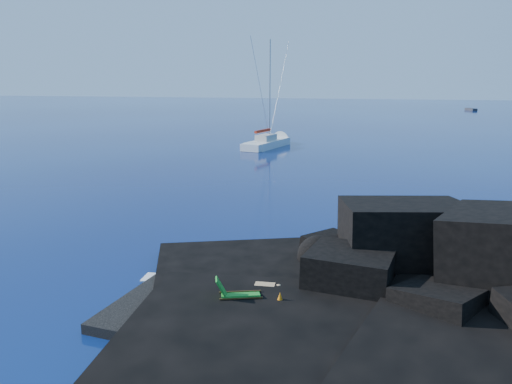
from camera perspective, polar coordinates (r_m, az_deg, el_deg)
ground at (r=18.88m, az=-15.75°, el=-12.52°), size 400.00×400.00×0.00m
headland at (r=19.77m, az=25.55°, el=-12.15°), size 24.00×24.00×3.60m
beach at (r=17.65m, az=-1.74°, el=-13.87°), size 9.08×6.86×0.70m
surf_foam at (r=21.54m, az=2.90°, el=-8.80°), size 10.00×8.00×0.06m
sailboat at (r=59.75m, az=1.35°, el=5.14°), size 5.13×12.22×12.54m
deck_chair at (r=17.42m, az=-1.77°, el=-11.08°), size 1.65×1.13×1.04m
towel at (r=18.55m, az=1.02°, el=-11.20°), size 1.98×1.06×0.05m
sunbather at (r=18.48m, az=1.02°, el=-10.75°), size 1.86×0.63×0.27m
marker_cone at (r=17.28m, az=2.75°, el=-12.20°), size 0.39×0.39×0.54m
distant_boat_a at (r=143.70m, az=23.35°, el=8.56°), size 2.64×4.43×0.56m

